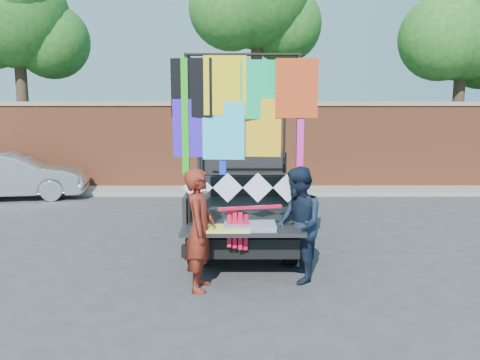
{
  "coord_description": "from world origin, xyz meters",
  "views": [
    {
      "loc": [
        0.43,
        -7.02,
        2.46
      ],
      "look_at": [
        0.45,
        -0.07,
        1.37
      ],
      "focal_mm": 35.0,
      "sensor_mm": 36.0,
      "label": 1
    }
  ],
  "objects_px": {
    "pickup_truck": "(242,191)",
    "woman": "(200,230)",
    "sedan": "(13,176)",
    "man": "(298,225)"
  },
  "relations": [
    {
      "from": "pickup_truck",
      "to": "woman",
      "type": "relative_size",
      "value": 3.07
    },
    {
      "from": "pickup_truck",
      "to": "sedan",
      "type": "bearing_deg",
      "value": 151.31
    },
    {
      "from": "sedan",
      "to": "man",
      "type": "relative_size",
      "value": 2.32
    },
    {
      "from": "pickup_truck",
      "to": "sedan",
      "type": "distance_m",
      "value": 7.02
    },
    {
      "from": "woman",
      "to": "man",
      "type": "distance_m",
      "value": 1.4
    },
    {
      "from": "sedan",
      "to": "pickup_truck",
      "type": "bearing_deg",
      "value": -128.59
    },
    {
      "from": "pickup_truck",
      "to": "woman",
      "type": "bearing_deg",
      "value": -100.98
    },
    {
      "from": "man",
      "to": "woman",
      "type": "bearing_deg",
      "value": -83.9
    },
    {
      "from": "sedan",
      "to": "man",
      "type": "bearing_deg",
      "value": -141.07
    },
    {
      "from": "pickup_truck",
      "to": "man",
      "type": "xyz_separation_m",
      "value": [
        0.78,
        -2.7,
        0.01
      ]
    }
  ]
}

